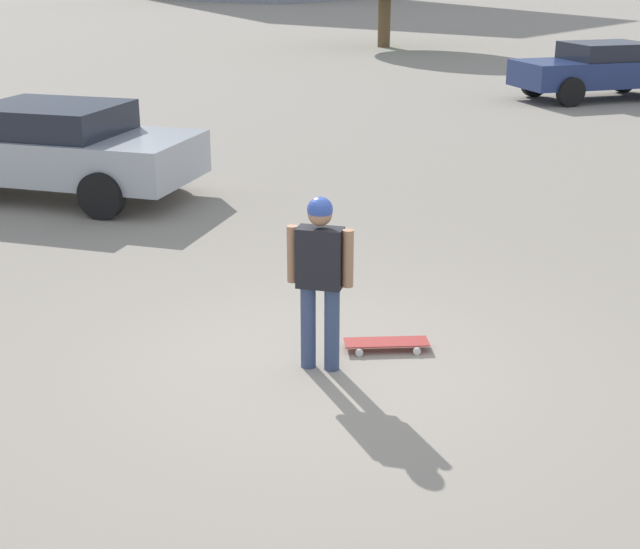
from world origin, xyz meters
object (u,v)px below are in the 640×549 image
(skateboard, at_px, (386,343))
(person, at_px, (320,269))
(car_parked_far, at_px, (601,69))
(car_parked_near, at_px, (50,148))

(skateboard, bearing_deg, person, 28.68)
(person, xyz_separation_m, car_parked_far, (16.99, 4.41, -0.17))
(person, distance_m, car_parked_near, 7.38)
(skateboard, bearing_deg, car_parked_far, -116.28)
(person, height_order, car_parked_near, person)
(person, bearing_deg, skateboard, 46.52)
(skateboard, relative_size, car_parked_far, 0.16)
(person, relative_size, car_parked_far, 0.34)
(car_parked_far, bearing_deg, person, 48.49)
(car_parked_near, bearing_deg, person, 140.55)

